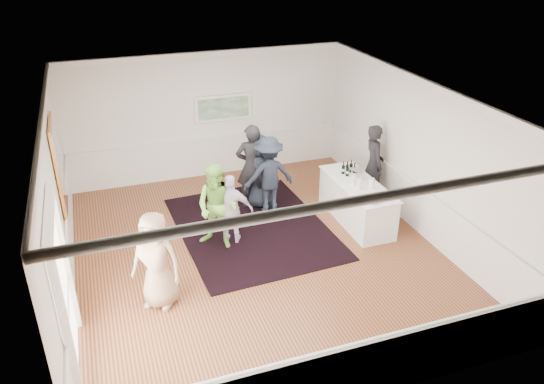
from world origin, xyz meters
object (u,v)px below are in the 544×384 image
object	(u,v)px
guest_dark_b	(252,167)
ice_bucket	(357,175)
bartender	(374,165)
guest_dark_a	(269,175)
serving_table	(357,202)
guest_lilac	(231,210)
guest_navy	(261,172)
guest_green	(217,207)
nut_bowl	(374,201)
guest_tan	(156,260)

from	to	relation	value
guest_dark_b	ice_bucket	world-z (taller)	guest_dark_b
bartender	guest_dark_a	distance (m)	2.45
serving_table	guest_lilac	bearing A→B (deg)	179.22
guest_lilac	ice_bucket	xyz separation A→B (m)	(2.85, 0.12, 0.28)
guest_lilac	guest_dark_a	distance (m)	1.54
guest_navy	serving_table	bearing A→B (deg)	164.75
guest_lilac	guest_navy	world-z (taller)	guest_navy
guest_lilac	guest_dark_a	xyz separation A→B (m)	(1.15, 1.02, 0.15)
guest_navy	ice_bucket	bearing A→B (deg)	168.79
serving_table	guest_navy	distance (m)	2.25
guest_green	guest_dark_a	xyz separation A→B (m)	(1.44, 1.07, 0.01)
bartender	nut_bowl	distance (m)	1.82
guest_navy	nut_bowl	world-z (taller)	guest_navy
serving_table	ice_bucket	world-z (taller)	ice_bucket
guest_green	guest_dark_a	bearing A→B (deg)	77.00
bartender	guest_dark_a	bearing A→B (deg)	90.80
serving_table	guest_green	size ratio (longest dim) A/B	1.26
bartender	nut_bowl	size ratio (longest dim) A/B	7.79
guest_dark_a	ice_bucket	xyz separation A→B (m)	(1.71, -0.90, 0.13)
guest_navy	nut_bowl	xyz separation A→B (m)	(1.61, -2.28, 0.09)
guest_green	serving_table	bearing A→B (deg)	40.58
guest_dark_b	guest_navy	bearing A→B (deg)	-176.22
guest_green	ice_bucket	size ratio (longest dim) A/B	6.83
guest_dark_a	guest_tan	bearing A→B (deg)	40.12
serving_table	guest_dark_b	world-z (taller)	guest_dark_b
guest_tan	guest_green	bearing A→B (deg)	78.19
guest_dark_b	ice_bucket	size ratio (longest dim) A/B	7.69
guest_dark_b	guest_green	bearing A→B (deg)	62.35
guest_tan	nut_bowl	bearing A→B (deg)	39.32
guest_lilac	nut_bowl	distance (m)	2.85
guest_dark_a	guest_navy	distance (m)	0.31
serving_table	guest_navy	world-z (taller)	guest_navy
serving_table	bartender	size ratio (longest dim) A/B	1.18
guest_green	guest_dark_b	world-z (taller)	guest_dark_b
nut_bowl	bartender	bearing A→B (deg)	60.98
guest_tan	guest_dark_b	distance (m)	3.86
ice_bucket	serving_table	bearing A→B (deg)	-103.88
serving_table	bartender	bearing A→B (deg)	42.04
guest_green	guest_dark_b	distance (m)	1.82
guest_dark_a	guest_green	bearing A→B (deg)	34.96
guest_dark_a	ice_bucket	world-z (taller)	guest_dark_a
serving_table	ice_bucket	bearing A→B (deg)	76.12
bartender	nut_bowl	xyz separation A→B (m)	(-0.88, -1.59, -0.01)
serving_table	bartender	distance (m)	1.12
guest_tan	guest_dark_b	world-z (taller)	guest_dark_b
guest_tan	guest_lilac	size ratio (longest dim) A/B	1.17
guest_dark_a	guest_dark_b	world-z (taller)	guest_dark_b
guest_tan	guest_dark_b	bearing A→B (deg)	80.10
bartender	guest_green	size ratio (longest dim) A/B	1.08
guest_lilac	guest_dark_a	world-z (taller)	guest_dark_a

